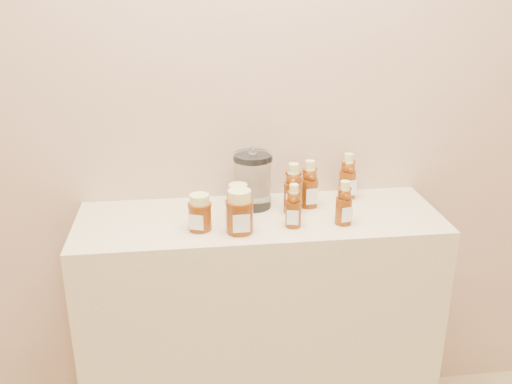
{
  "coord_description": "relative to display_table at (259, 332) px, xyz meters",
  "views": [
    {
      "loc": [
        -0.23,
        -0.15,
        1.66
      ],
      "look_at": [
        -0.02,
        1.52,
        1.0
      ],
      "focal_mm": 40.0,
      "sensor_mm": 36.0,
      "label": 1
    }
  ],
  "objects": [
    {
      "name": "honey_jar_front",
      "position": [
        -0.08,
        -0.11,
        0.52
      ],
      "size": [
        0.09,
        0.09,
        0.14
      ],
      "primitive_type": null,
      "rotation": [
        0.0,
        0.0,
        0.03
      ],
      "color": "#5D2607",
      "rests_on": "display_table"
    },
    {
      "name": "bear_bottle_back_left",
      "position": [
        0.11,
        0.03,
        0.55
      ],
      "size": [
        0.08,
        0.08,
        0.19
      ],
      "primitive_type": null,
      "rotation": [
        0.0,
        0.0,
        -0.24
      ],
      "color": "#5D2607",
      "rests_on": "display_table"
    },
    {
      "name": "glass_canister",
      "position": [
        -0.01,
        0.09,
        0.55
      ],
      "size": [
        0.15,
        0.15,
        0.2
      ],
      "primitive_type": null,
      "rotation": [
        0.0,
        0.0,
        0.14
      ],
      "color": "white",
      "rests_on": "display_table"
    },
    {
      "name": "bear_bottle_back_right",
      "position": [
        0.33,
        0.13,
        0.54
      ],
      "size": [
        0.07,
        0.07,
        0.18
      ],
      "primitive_type": null,
      "rotation": [
        0.0,
        0.0,
        0.21
      ],
      "color": "#5D2607",
      "rests_on": "display_table"
    },
    {
      "name": "display_table",
      "position": [
        0.0,
        0.0,
        0.0
      ],
      "size": [
        1.2,
        0.4,
        0.9
      ],
      "primitive_type": "cube",
      "color": "beige",
      "rests_on": "ground"
    },
    {
      "name": "bear_bottle_front_right",
      "position": [
        0.26,
        -0.09,
        0.53
      ],
      "size": [
        0.07,
        0.07,
        0.16
      ],
      "primitive_type": null,
      "rotation": [
        0.0,
        0.0,
        0.21
      ],
      "color": "#5D2607",
      "rests_on": "display_table"
    },
    {
      "name": "honey_jar_back",
      "position": [
        -0.07,
        -0.0,
        0.51
      ],
      "size": [
        0.08,
        0.08,
        0.12
      ],
      "primitive_type": null,
      "rotation": [
        0.0,
        0.0,
        0.12
      ],
      "color": "#5D2607",
      "rests_on": "display_table"
    },
    {
      "name": "honey_jar_left",
      "position": [
        -0.2,
        -0.07,
        0.51
      ],
      "size": [
        0.1,
        0.1,
        0.12
      ],
      "primitive_type": null,
      "rotation": [
        0.0,
        0.0,
        -0.34
      ],
      "color": "#5D2607",
      "rests_on": "display_table"
    },
    {
      "name": "bear_bottle_front_left",
      "position": [
        0.1,
        -0.09,
        0.53
      ],
      "size": [
        0.07,
        0.07,
        0.16
      ],
      "primitive_type": null,
      "rotation": [
        0.0,
        0.0,
        -0.27
      ],
      "color": "#5D2607",
      "rests_on": "display_table"
    },
    {
      "name": "wall_back",
      "position": [
        0.0,
        0.2,
        0.9
      ],
      "size": [
        3.5,
        0.02,
        2.7
      ],
      "primitive_type": "cube",
      "color": "tan",
      "rests_on": "ground"
    },
    {
      "name": "bear_bottle_back_mid",
      "position": [
        0.18,
        0.07,
        0.54
      ],
      "size": [
        0.07,
        0.07,
        0.19
      ],
      "primitive_type": null,
      "rotation": [
        0.0,
        0.0,
        0.15
      ],
      "color": "#5D2607",
      "rests_on": "display_table"
    }
  ]
}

